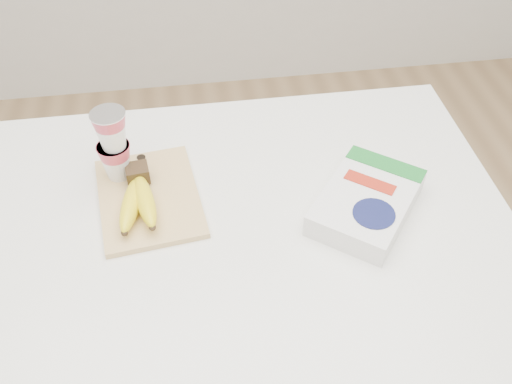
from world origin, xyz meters
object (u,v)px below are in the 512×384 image
Objects in this scene: table at (211,357)px; cereal_box at (367,202)px; cutting_board at (149,198)px; yogurt_stack at (113,143)px; bananas at (138,198)px.

table is 4.39× the size of cereal_box.
cutting_board reaches higher than table.
yogurt_stack reaches higher than table.
bananas is 1.16× the size of yogurt_stack.
bananas reaches higher than cereal_box.
cereal_box is at bearing -8.71° from bananas.
cutting_board is at bearing 55.27° from bananas.
cutting_board is 0.94× the size of cereal_box.
table is 7.77× the size of yogurt_stack.
cereal_box reaches higher than cutting_board.
yogurt_stack is at bearing 130.65° from table.
cereal_box is (0.44, -0.10, 0.02)m from cutting_board.
yogurt_stack is (-0.15, 0.18, 0.60)m from table.
yogurt_stack is at bearing 112.89° from bananas.
table is at bearing -140.47° from cereal_box.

